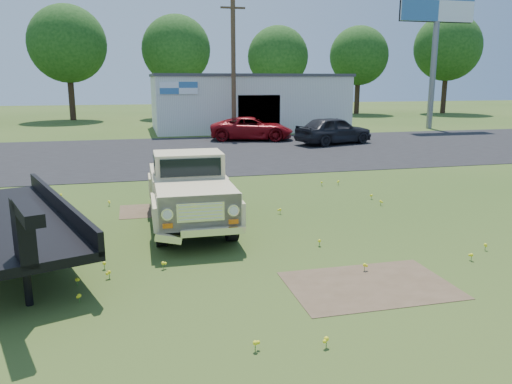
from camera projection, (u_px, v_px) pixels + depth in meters
ground at (253, 242)px, 11.72m from camera, size 140.00×140.00×0.00m
asphalt_lot at (185, 153)px, 25.92m from camera, size 90.00×14.00×0.02m
dirt_patch_a at (370, 285)px, 9.23m from camera, size 3.00×2.00×0.01m
dirt_patch_b at (158, 210)px, 14.56m from camera, size 2.20×1.60×0.01m
commercial_building at (246, 101)px, 38.22m from camera, size 14.20×8.20×4.15m
billboard at (437, 14)px, 37.29m from camera, size 6.10×0.45×11.05m
utility_pole_mid at (233, 66)px, 32.48m from camera, size 1.60×0.30×9.00m
treeline_c at (67, 44)px, 45.73m from camera, size 7.04×7.04×10.47m
treeline_d at (176, 50)px, 49.09m from camera, size 6.72×6.72×10.00m
treeline_e at (278, 57)px, 50.15m from camera, size 6.08×6.08×9.04m
treeline_f at (359, 56)px, 54.79m from camera, size 6.40×6.40×9.52m
treeline_g at (448, 47)px, 55.51m from camera, size 7.36×7.36×10.95m
vintage_pickup_truck at (189, 188)px, 12.98m from camera, size 2.12×5.31×1.92m
flatbed_trailer at (3, 215)px, 10.40m from camera, size 4.54×7.44×1.92m
red_pickup at (252, 129)px, 31.34m from camera, size 5.59×3.60×1.43m
dark_sedan at (334, 130)px, 29.35m from camera, size 5.09×3.20×1.62m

